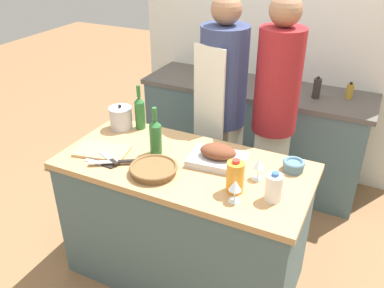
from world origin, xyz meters
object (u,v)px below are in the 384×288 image
(condiment_bottle_short, at_px, (350,91))
(person_cook_aproned, at_px, (222,105))
(wine_bottle_dark, at_px, (140,112))
(roasting_pan, at_px, (218,156))
(wicker_basket, at_px, (154,169))
(wine_glass_right, at_px, (259,165))
(cutting_board, at_px, (102,151))
(stock_pot, at_px, (121,118))
(condiment_bottle_extra, at_px, (200,69))
(knife_paring, at_px, (109,158))
(juice_jug, at_px, (235,177))
(knife_chef, at_px, (114,162))
(person_cook_guest, at_px, (275,111))
(mixing_bowl, at_px, (293,165))
(wine_bottle_green, at_px, (156,136))
(knife_bread, at_px, (100,164))
(wine_glass_left, at_px, (235,187))
(condiment_bottle_tall, at_px, (317,88))
(milk_jug, at_px, (274,187))

(condiment_bottle_short, xyz_separation_m, person_cook_aproned, (-0.80, -0.76, 0.02))
(wine_bottle_dark, bearing_deg, roasting_pan, -16.33)
(wicker_basket, xyz_separation_m, wine_glass_right, (0.56, 0.21, 0.06))
(cutting_board, bearing_deg, stock_pot, 104.41)
(condiment_bottle_extra, bearing_deg, knife_paring, -84.81)
(roasting_pan, height_order, stock_pot, stock_pot)
(wine_bottle_dark, bearing_deg, person_cook_aproned, 42.78)
(cutting_board, height_order, stock_pot, stock_pot)
(juice_jug, bearing_deg, knife_chef, -174.80)
(cutting_board, xyz_separation_m, person_cook_guest, (0.87, 0.85, 0.11))
(mixing_bowl, relative_size, wine_glass_right, 1.04)
(wicker_basket, bearing_deg, wine_bottle_dark, 129.57)
(mixing_bowl, distance_m, condiment_bottle_extra, 1.70)
(juice_jug, bearing_deg, wine_bottle_dark, 154.07)
(juice_jug, bearing_deg, person_cook_aproned, 116.65)
(stock_pot, relative_size, wine_bottle_green, 0.58)
(juice_jug, distance_m, wine_bottle_dark, 0.97)
(juice_jug, relative_size, knife_bread, 0.93)
(wine_bottle_dark, height_order, condiment_bottle_short, wine_bottle_dark)
(wine_glass_left, bearing_deg, condiment_bottle_tall, 86.17)
(wine_bottle_dark, distance_m, wine_glass_right, 0.98)
(person_cook_guest, bearing_deg, roasting_pan, -121.23)
(wicker_basket, height_order, stock_pot, stock_pot)
(wine_bottle_dark, xyz_separation_m, knife_bread, (0.04, -0.52, -0.12))
(condiment_bottle_extra, bearing_deg, mixing_bowl, -45.99)
(wine_bottle_green, xyz_separation_m, knife_paring, (-0.20, -0.22, -0.10))
(knife_chef, xyz_separation_m, condiment_bottle_extra, (-0.19, 1.63, 0.06))
(condiment_bottle_tall, bearing_deg, knife_bread, -121.34)
(condiment_bottle_extra, bearing_deg, wicker_basket, -74.15)
(juice_jug, relative_size, knife_chef, 0.77)
(knife_chef, bearing_deg, wine_bottle_dark, 103.94)
(cutting_board, height_order, person_cook_guest, person_cook_guest)
(mixing_bowl, relative_size, knife_paring, 0.70)
(wine_bottle_green, height_order, condiment_bottle_short, wine_bottle_green)
(cutting_board, relative_size, wine_bottle_dark, 1.13)
(mixing_bowl, distance_m, wine_bottle_green, 0.85)
(mixing_bowl, bearing_deg, knife_paring, -159.13)
(wicker_basket, distance_m, knife_chef, 0.26)
(mixing_bowl, height_order, juice_jug, juice_jug)
(knife_paring, height_order, condiment_bottle_extra, condiment_bottle_extra)
(roasting_pan, relative_size, wine_bottle_green, 1.16)
(milk_jug, xyz_separation_m, knife_chef, (-0.96, -0.08, -0.06))
(roasting_pan, xyz_separation_m, wine_bottle_green, (-0.40, -0.06, 0.08))
(condiment_bottle_tall, height_order, condiment_bottle_extra, condiment_bottle_tall)
(wine_glass_left, distance_m, knife_bread, 0.87)
(roasting_pan, xyz_separation_m, wine_bottle_dark, (-0.67, 0.20, 0.08))
(condiment_bottle_short, height_order, person_cook_guest, person_cook_guest)
(stock_pot, height_order, wine_bottle_green, wine_bottle_green)
(condiment_bottle_tall, bearing_deg, wicker_basket, -112.22)
(milk_jug, xyz_separation_m, wine_bottle_dark, (-1.08, 0.41, 0.05))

